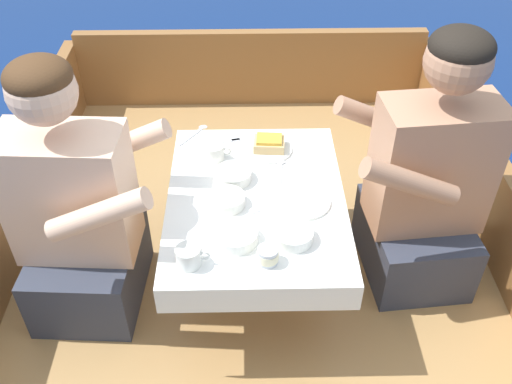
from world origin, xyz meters
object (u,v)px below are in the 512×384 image
Objects in this scene: person_starboard at (426,186)px; tin_can at (268,256)px; sandwich at (269,143)px; coffee_cup_port at (215,152)px; coffee_cup_starboard at (189,256)px; person_port at (78,216)px.

tin_can is at bearing 26.69° from person_starboard.
sandwich is 1.21× the size of coffee_cup_port.
person_starboard is 0.90m from coffee_cup_starboard.
coffee_cup_starboard reaches higher than coffee_cup_port.
sandwich is at bearing -27.07° from person_starboard.
person_starboard reaches higher than sandwich.
person_starboard is 0.78m from coffee_cup_port.
sandwich is at bearing 30.46° from person_port.
person_port is 1.22m from person_starboard.
coffee_cup_port reaches higher than sandwich.
coffee_cup_port is (-0.21, -0.05, -0.00)m from sandwich.
coffee_cup_starboard is (0.40, -0.25, 0.06)m from person_port.
tin_can is at bearing -17.51° from person_port.
sandwich is at bearing 13.86° from coffee_cup_port.
person_starboard reaches higher than coffee_cup_starboard.
coffee_cup_port is 0.54m from coffee_cup_starboard.
coffee_cup_starboard is 1.57× the size of tin_can.
person_port reaches higher than coffee_cup_port.
person_starboard is at bearing 32.05° from tin_can.
sandwich is 0.58m from tin_can.
person_port is at bearing -152.94° from sandwich.
coffee_cup_starboard is at bearing -28.44° from person_port.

